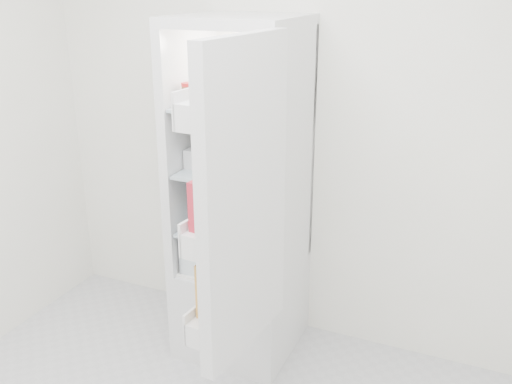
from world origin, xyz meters
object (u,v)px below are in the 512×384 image
at_px(refrigerator, 244,233).
at_px(red_cabbage, 249,204).
at_px(fridge_door, 238,208).
at_px(mushroom_bowl, 210,213).

height_order(refrigerator, red_cabbage, refrigerator).
bearing_deg(fridge_door, refrigerator, 28.85).
relative_size(refrigerator, mushroom_bowl, 11.11).
relative_size(red_cabbage, fridge_door, 0.15).
distance_m(refrigerator, red_cabbage, 0.18).
relative_size(mushroom_bowl, fridge_door, 0.12).
xyz_separation_m(red_cabbage, fridge_door, (0.24, -0.63, 0.25)).
xyz_separation_m(refrigerator, mushroom_bowl, (-0.17, -0.07, 0.12)).
xyz_separation_m(mushroom_bowl, fridge_door, (0.44, -0.56, 0.31)).
xyz_separation_m(refrigerator, red_cabbage, (0.03, -0.01, 0.18)).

